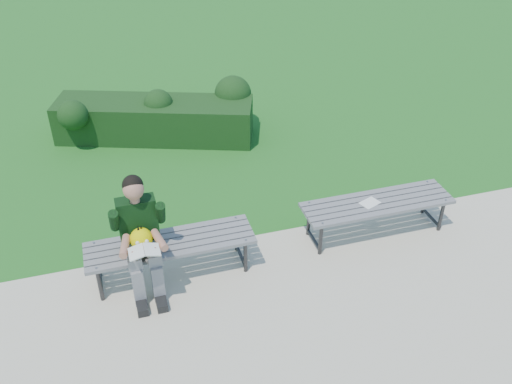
{
  "coord_description": "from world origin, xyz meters",
  "views": [
    {
      "loc": [
        -0.99,
        -5.18,
        4.31
      ],
      "look_at": [
        0.49,
        -0.22,
        0.81
      ],
      "focal_mm": 40.0,
      "sensor_mm": 36.0,
      "label": 1
    }
  ],
  "objects": [
    {
      "name": "seated_boy",
      "position": [
        -0.82,
        -0.48,
        0.71
      ],
      "size": [
        0.56,
        0.76,
        1.31
      ],
      "color": "slate",
      "rests_on": "walkway"
    },
    {
      "name": "ground",
      "position": [
        0.0,
        0.0,
        0.0
      ],
      "size": [
        80.0,
        80.0,
        0.0
      ],
      "color": "#277B22",
      "rests_on": "ground"
    },
    {
      "name": "bench_left",
      "position": [
        -0.52,
        -0.39,
        0.42
      ],
      "size": [
        1.8,
        0.5,
        0.46
      ],
      "color": "gray",
      "rests_on": "walkway"
    },
    {
      "name": "hedge",
      "position": [
        -0.14,
        2.85,
        0.36
      ],
      "size": [
        3.17,
        1.71,
        0.86
      ],
      "color": "#1B3B12",
      "rests_on": "ground"
    },
    {
      "name": "bench_right",
      "position": [
        1.95,
        -0.35,
        0.42
      ],
      "size": [
        1.8,
        0.5,
        0.46
      ],
      "color": "gray",
      "rests_on": "walkway"
    },
    {
      "name": "paper_sheet",
      "position": [
        1.85,
        -0.35,
        0.47
      ],
      "size": [
        0.26,
        0.23,
        0.01
      ],
      "color": "white",
      "rests_on": "bench_right"
    },
    {
      "name": "walkway",
      "position": [
        0.0,
        -1.75,
        0.01
      ],
      "size": [
        30.0,
        3.5,
        0.02
      ],
      "color": "beige",
      "rests_on": "ground"
    }
  ]
}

